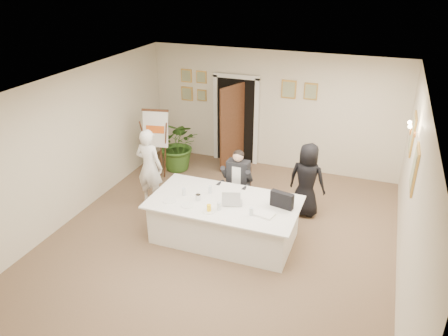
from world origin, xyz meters
TOP-DOWN VIEW (x-y plane):
  - floor at (0.00, 0.00)m, footprint 7.00×7.00m
  - ceiling at (0.00, 0.00)m, footprint 6.00×7.00m
  - wall_back at (0.00, 3.50)m, footprint 6.00×0.10m
  - wall_front at (0.00, -3.50)m, footprint 6.00×0.10m
  - wall_left at (-3.00, 0.00)m, footprint 0.10×7.00m
  - wall_right at (3.00, 0.00)m, footprint 0.10×7.00m
  - doorway at (-0.88, 3.32)m, footprint 1.14×0.86m
  - pictures_back_wall at (-0.80, 3.47)m, footprint 3.40×0.06m
  - pictures_right_wall at (2.97, 1.20)m, footprint 0.06×2.20m
  - wall_sconce at (2.90, 1.20)m, footprint 0.20×0.30m
  - conference_table at (0.04, 0.11)m, footprint 2.62×1.40m
  - seated_man at (-0.03, 1.04)m, footprint 0.71×0.74m
  - flip_chart at (-2.23, 1.91)m, footprint 0.59×0.41m
  - standing_man at (-1.85, 0.84)m, footprint 0.62×0.43m
  - standing_woman at (1.24, 1.49)m, footprint 0.80×0.59m
  - potted_palm at (-2.01, 2.50)m, footprint 1.18×1.04m
  - laptop at (0.21, 0.10)m, footprint 0.41×0.42m
  - laptop_bag at (1.03, 0.26)m, footprint 0.42×0.19m
  - paper_stack at (0.83, -0.09)m, footprint 0.36×0.28m
  - plate_left at (-0.86, -0.22)m, footprint 0.27×0.27m
  - plate_mid at (-0.50, -0.25)m, footprint 0.27×0.27m
  - plate_near at (-0.08, -0.31)m, footprint 0.27×0.27m
  - glass_a at (-0.71, 0.06)m, footprint 0.08×0.08m
  - glass_b at (0.06, -0.20)m, footprint 0.07×0.07m
  - glass_c at (0.62, -0.17)m, footprint 0.08×0.08m
  - glass_d at (-0.30, 0.30)m, footprint 0.07×0.07m
  - oj_glass at (-0.08, -0.31)m, footprint 0.07×0.07m
  - steel_jug at (-0.40, -0.02)m, footprint 0.11×0.11m

SIDE VIEW (x-z plane):
  - floor at x=0.00m, z-range 0.00..0.00m
  - conference_table at x=0.04m, z-range 0.01..0.78m
  - potted_palm at x=-2.01m, z-range 0.00..1.27m
  - seated_man at x=-0.03m, z-range 0.00..1.36m
  - standing_woman at x=1.24m, z-range 0.00..1.49m
  - flip_chart at x=-2.23m, z-range -0.06..1.57m
  - plate_left at x=-0.86m, z-range 0.78..0.79m
  - plate_mid at x=-0.50m, z-range 0.78..0.79m
  - plate_near at x=-0.08m, z-range 0.78..0.79m
  - paper_stack at x=0.83m, z-range 0.78..0.81m
  - standing_man at x=-1.85m, z-range 0.00..1.61m
  - steel_jug at x=-0.40m, z-range 0.78..0.89m
  - oj_glass at x=-0.08m, z-range 0.78..0.91m
  - glass_a at x=-0.71m, z-range 0.77..0.92m
  - glass_b at x=0.06m, z-range 0.77..0.92m
  - glass_c at x=0.62m, z-range 0.77..0.92m
  - glass_d at x=-0.30m, z-range 0.77..0.92m
  - laptop at x=0.21m, z-range 0.77..1.05m
  - laptop_bag at x=1.03m, z-range 0.77..1.06m
  - doorway at x=-0.88m, z-range -0.06..2.14m
  - wall_back at x=0.00m, z-range 0.00..2.80m
  - wall_front at x=0.00m, z-range 0.00..2.80m
  - wall_left at x=-3.00m, z-range 0.00..2.80m
  - wall_right at x=3.00m, z-range 0.00..2.80m
  - pictures_right_wall at x=2.97m, z-range 1.35..2.15m
  - pictures_back_wall at x=-0.80m, z-range 1.45..2.25m
  - wall_sconce at x=2.90m, z-range 1.98..2.22m
  - ceiling at x=0.00m, z-range 2.79..2.81m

